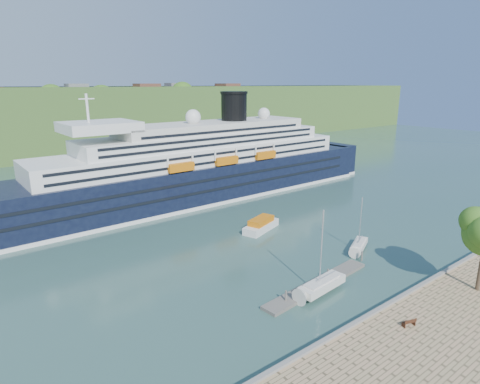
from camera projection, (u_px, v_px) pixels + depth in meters
name	position (u px, v px, depth m)	size (l,w,h in m)	color
ground	(383.00, 314.00, 45.40)	(400.00, 400.00, 0.00)	#2B4C47
far_hillside	(49.00, 119.00, 152.63)	(400.00, 50.00, 24.00)	#3C6327
quay_coping	(385.00, 306.00, 44.94)	(220.00, 0.50, 0.30)	slate
cruise_ship	(194.00, 147.00, 87.47)	(105.14, 15.31, 23.61)	black
park_bench	(409.00, 322.00, 41.29)	(1.55, 0.64, 1.00)	#4A2715
floating_pontoon	(318.00, 284.00, 51.62)	(18.91, 2.31, 0.42)	#65615A
sailboat_white_near	(324.00, 254.00, 48.68)	(8.08, 2.25, 10.44)	silver
sailboat_white_far	(361.00, 225.00, 61.70)	(6.46, 1.79, 8.35)	silver
tender_launch	(261.00, 224.00, 71.07)	(8.21, 2.81, 2.27)	#C8670B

